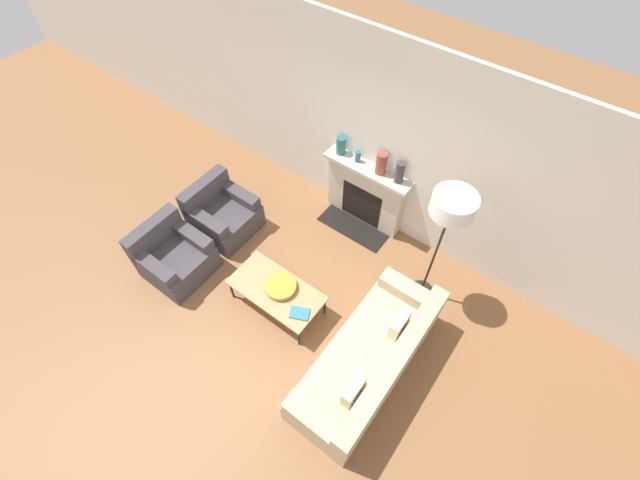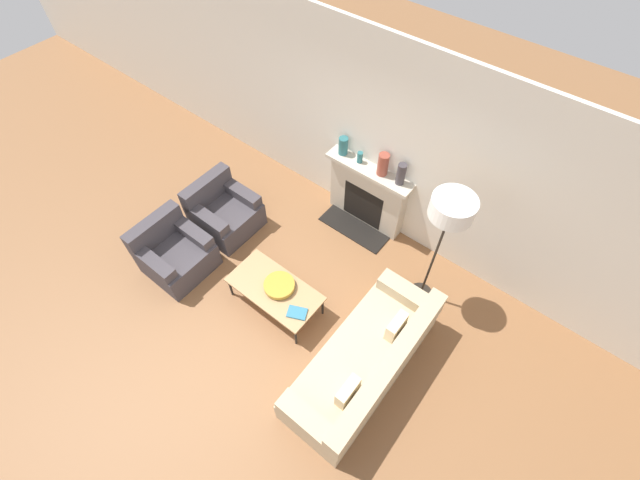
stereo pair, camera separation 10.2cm
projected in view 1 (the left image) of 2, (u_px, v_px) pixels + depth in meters
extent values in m
plane|color=brown|center=(276.00, 331.00, 5.55)|extent=(18.00, 18.00, 0.00)
cube|color=silver|center=(387.00, 144.00, 5.55)|extent=(18.00, 0.06, 2.90)
cube|color=beige|center=(366.00, 194.00, 6.29)|extent=(1.20, 0.20, 1.01)
cube|color=black|center=(362.00, 204.00, 6.36)|extent=(0.66, 0.04, 0.66)
cube|color=black|center=(353.00, 227.00, 6.56)|extent=(1.08, 0.40, 0.02)
cube|color=beige|center=(368.00, 169.00, 5.85)|extent=(1.32, 0.28, 0.05)
cube|color=tan|center=(365.00, 361.00, 5.09)|extent=(0.85, 2.13, 0.41)
cube|color=tan|center=(394.00, 365.00, 4.66)|extent=(0.20, 2.13, 0.37)
cube|color=tan|center=(409.00, 292.00, 5.31)|extent=(0.78, 0.22, 0.19)
cube|color=tan|center=(317.00, 422.00, 4.39)|extent=(0.78, 0.22, 0.19)
cube|color=beige|center=(399.00, 324.00, 5.00)|extent=(0.12, 0.32, 0.28)
cube|color=beige|center=(353.00, 391.00, 4.54)|extent=(0.12, 0.32, 0.28)
cube|color=#423D42|center=(178.00, 262.00, 5.94)|extent=(0.81, 0.84, 0.41)
cube|color=#423D42|center=(153.00, 233.00, 5.73)|extent=(0.18, 0.84, 0.39)
cube|color=#423D42|center=(153.00, 267.00, 5.55)|extent=(0.73, 0.18, 0.16)
cube|color=#423D42|center=(191.00, 235.00, 5.87)|extent=(0.73, 0.18, 0.16)
cube|color=#423D42|center=(226.00, 220.00, 6.39)|extent=(0.81, 0.84, 0.41)
cube|color=#423D42|center=(205.00, 192.00, 6.19)|extent=(0.18, 0.84, 0.39)
cube|color=#423D42|center=(206.00, 221.00, 6.01)|extent=(0.73, 0.18, 0.16)
cube|color=#423D42|center=(238.00, 194.00, 6.32)|extent=(0.73, 0.18, 0.16)
cube|color=tan|center=(276.00, 290.00, 5.46)|extent=(1.22, 0.62, 0.03)
cylinder|color=black|center=(232.00, 290.00, 5.70)|extent=(0.03, 0.03, 0.37)
cylinder|color=black|center=(299.00, 338.00, 5.29)|extent=(0.03, 0.03, 0.37)
cylinder|color=black|center=(259.00, 262.00, 5.96)|extent=(0.03, 0.03, 0.37)
cylinder|color=black|center=(325.00, 306.00, 5.55)|extent=(0.03, 0.03, 0.37)
cylinder|color=#BC8E2D|center=(281.00, 288.00, 5.45)|extent=(0.14, 0.14, 0.02)
cylinder|color=#BC8E2D|center=(281.00, 286.00, 5.42)|extent=(0.40, 0.40, 0.06)
cube|color=teal|center=(300.00, 313.00, 5.24)|extent=(0.28, 0.25, 0.02)
cylinder|color=black|center=(421.00, 291.00, 5.89)|extent=(0.32, 0.32, 0.03)
cylinder|color=black|center=(435.00, 255.00, 5.19)|extent=(0.03, 0.03, 1.70)
cylinder|color=white|center=(454.00, 205.00, 4.45)|extent=(0.49, 0.49, 0.23)
cylinder|color=#28666B|center=(341.00, 145.00, 5.91)|extent=(0.13, 0.13, 0.26)
cylinder|color=#28666B|center=(358.00, 156.00, 5.85)|extent=(0.08, 0.08, 0.17)
cylinder|color=brown|center=(381.00, 163.00, 5.65)|extent=(0.15, 0.15, 0.33)
cylinder|color=#3D383D|center=(400.00, 172.00, 5.56)|extent=(0.12, 0.12, 0.32)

